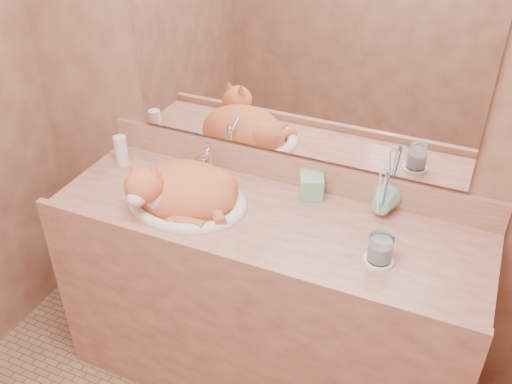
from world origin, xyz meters
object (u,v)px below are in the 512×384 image
at_px(sink_basin, 186,187).
at_px(soap_dispenser, 313,181).
at_px(vanity_counter, 264,304).
at_px(toothbrush_cup, 380,209).
at_px(cat, 180,188).
at_px(water_glass, 380,248).

relative_size(sink_basin, soap_dispenser, 2.35).
bearing_deg(vanity_counter, soap_dispenser, 54.03).
bearing_deg(toothbrush_cup, vanity_counter, -156.65).
distance_m(cat, toothbrush_cup, 0.73).
height_order(cat, toothbrush_cup, cat).
relative_size(sink_basin, cat, 1.14).
distance_m(cat, water_glass, 0.76).
height_order(vanity_counter, soap_dispenser, soap_dispenser).
bearing_deg(vanity_counter, toothbrush_cup, 23.35).
distance_m(sink_basin, soap_dispenser, 0.47).
distance_m(vanity_counter, soap_dispenser, 0.56).
bearing_deg(water_glass, cat, 177.57).
distance_m(sink_basin, cat, 0.02).
bearing_deg(cat, vanity_counter, -6.11).
bearing_deg(sink_basin, water_glass, 6.82).
height_order(sink_basin, cat, cat).
height_order(cat, soap_dispenser, soap_dispenser).
distance_m(sink_basin, toothbrush_cup, 0.71).
bearing_deg(soap_dispenser, water_glass, -57.95).
height_order(vanity_counter, toothbrush_cup, toothbrush_cup).
bearing_deg(water_glass, sink_basin, 176.76).
relative_size(sink_basin, water_glass, 4.86).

